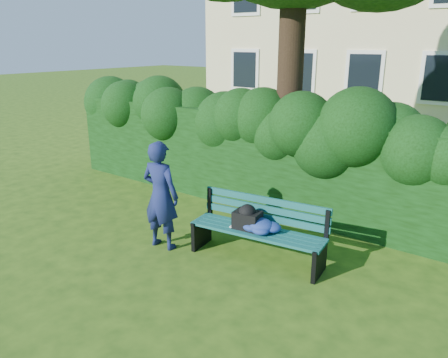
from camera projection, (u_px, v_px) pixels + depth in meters
The scene contains 4 objects.
ground at pixel (201, 246), 6.83m from camera, with size 80.00×80.00×0.00m, color #284911.
hedge at pixel (275, 161), 8.24m from camera, with size 10.00×1.00×1.80m.
park_bench at pixel (257, 227), 6.29m from camera, with size 2.04×0.81×0.89m.
man_reading at pixel (161, 195), 6.58m from camera, with size 0.61×0.40×1.68m, color #171F51.
Camera 1 is at (4.01, -4.74, 3.05)m, focal length 35.00 mm.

